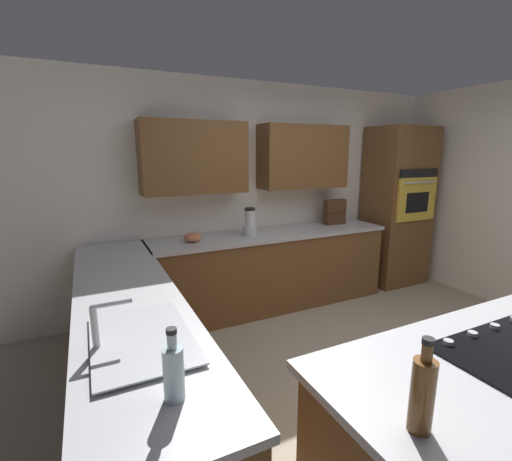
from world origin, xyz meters
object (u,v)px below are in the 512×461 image
Objects in this scene: sink_unit at (140,338)px; oil_bottle at (422,393)px; blender at (250,224)px; dish_soap_bottle at (174,371)px; mixing_bowl at (193,237)px; wall_oven at (397,207)px; spice_rack at (335,212)px.

oil_bottle is at bearing 127.38° from sink_unit.
blender is 2.66m from dish_soap_bottle.
mixing_bowl is 0.63× the size of dish_soap_bottle.
wall_oven reaches higher than spice_rack.
mixing_bowl is 0.54× the size of oil_bottle.
dish_soap_bottle is at bearing 32.58° from wall_oven.
sink_unit is at bearing 51.65° from blender.
sink_unit is (3.68, 1.83, -0.15)m from wall_oven.
sink_unit reaches higher than mixing_bowl.
mixing_bowl is 1.91m from spice_rack.
dish_soap_bottle is (2.62, 2.40, -0.05)m from spice_rack.
oil_bottle reaches higher than mixing_bowl.
sink_unit is 2.20× the size of spice_rack.
mixing_bowl is at bearing -113.32° from sink_unit.
sink_unit is 0.49m from dish_soap_bottle.
dish_soap_bottle is (0.72, 2.29, 0.06)m from mixing_bowl.
blender is (-1.43, -1.81, 0.12)m from sink_unit.
blender is 1.09× the size of dish_soap_bottle.
mixing_bowl is (0.65, -0.00, -0.08)m from blender.
blender is at bearing -103.62° from oil_bottle.
spice_rack reaches higher than dish_soap_bottle.
sink_unit is 3.89× the size of mixing_bowl.
sink_unit is 2.45× the size of dish_soap_bottle.
wall_oven is 2.90m from mixing_bowl.
oil_bottle is at bearing 43.92° from wall_oven.
dish_soap_bottle is at bearing 59.06° from blender.
wall_oven is 4.30m from dish_soap_bottle.
sink_unit is at bearing -52.62° from oil_bottle.
oil_bottle is (0.03, 2.79, 0.09)m from mixing_bowl.
blender is 1.26m from spice_rack.
blender is at bearing 0.71° from wall_oven.
spice_rack is at bearing -123.57° from oil_bottle.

